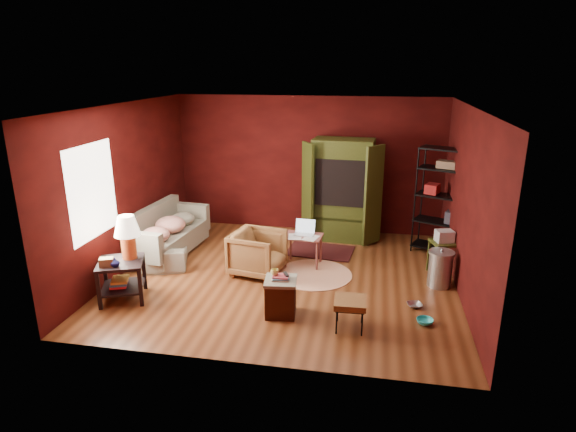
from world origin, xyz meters
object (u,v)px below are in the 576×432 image
hamper (281,296)px  sofa (167,236)px  armchair (258,251)px  side_table (124,250)px  tv_armoire (342,188)px  wire_shelving (444,197)px  laptop_desk (304,238)px

hamper → sofa: bearing=143.9°
armchair → hamper: size_ratio=1.32×
side_table → tv_armoire: 4.35m
hamper → wire_shelving: size_ratio=0.31×
hamper → wire_shelving: (2.48, 2.83, 0.81)m
laptop_desk → wire_shelving: size_ratio=0.40×
sofa → side_table: 1.77m
sofa → wire_shelving: bearing=-97.2°
wire_shelving → hamper: bearing=-108.3°
hamper → tv_armoire: tv_armoire is taller
armchair → side_table: (-1.74, -1.19, 0.36)m
armchair → laptop_desk: size_ratio=1.03×
hamper → tv_armoire: size_ratio=0.31×
tv_armoire → wire_shelving: (1.90, -0.45, 0.04)m
laptop_desk → side_table: bearing=-141.0°
hamper → tv_armoire: bearing=79.9°
hamper → wire_shelving: 3.85m
armchair → laptop_desk: armchair is taller
laptop_desk → tv_armoire: size_ratio=0.39×
hamper → laptop_desk: size_ratio=0.78×
sofa → armchair: (1.85, -0.53, 0.04)m
armchair → tv_armoire: 2.42m
sofa → tv_armoire: tv_armoire is taller
laptop_desk → tv_armoire: (0.54, 1.46, 0.56)m
hamper → armchair: bearing=116.8°
armchair → side_table: 2.13m
wire_shelving → tv_armoire: bearing=-170.4°
sofa → wire_shelving: wire_shelving is taller
sofa → side_table: side_table is taller
tv_armoire → wire_shelving: bearing=-9.2°
hamper → laptop_desk: bearing=88.6°
sofa → laptop_desk: 2.56m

